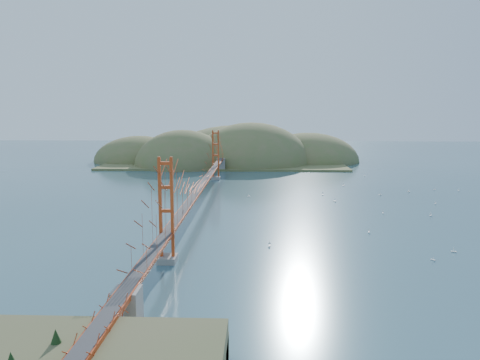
{
  "coord_description": "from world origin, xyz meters",
  "views": [
    {
      "loc": [
        9.88,
        -79.29,
        16.9
      ],
      "look_at": [
        6.87,
        0.0,
        4.57
      ],
      "focal_mm": 35.0,
      "sensor_mm": 36.0,
      "label": 1
    }
  ],
  "objects_px": {
    "fort": "(126,333)",
    "sailboat_0": "(369,231)",
    "bridge": "(200,166)",
    "sailboat_2": "(454,251)",
    "sailboat_1": "(380,194)"
  },
  "relations": [
    {
      "from": "sailboat_0",
      "to": "sailboat_2",
      "type": "xyz_separation_m",
      "value": [
        7.96,
        -8.5,
        0.01
      ]
    },
    {
      "from": "bridge",
      "to": "sailboat_0",
      "type": "height_order",
      "value": "bridge"
    },
    {
      "from": "fort",
      "to": "sailboat_0",
      "type": "relative_size",
      "value": 5.85
    },
    {
      "from": "bridge",
      "to": "sailboat_2",
      "type": "xyz_separation_m",
      "value": [
        33.1,
        -25.35,
        -6.85
      ]
    },
    {
      "from": "fort",
      "to": "sailboat_1",
      "type": "bearing_deg",
      "value": 60.51
    },
    {
      "from": "fort",
      "to": "sailboat_0",
      "type": "bearing_deg",
      "value": 51.53
    },
    {
      "from": "fort",
      "to": "sailboat_2",
      "type": "bearing_deg",
      "value": 34.69
    },
    {
      "from": "fort",
      "to": "sailboat_0",
      "type": "xyz_separation_m",
      "value": [
        24.74,
        31.13,
        -0.52
      ]
    },
    {
      "from": "bridge",
      "to": "sailboat_0",
      "type": "relative_size",
      "value": 149.2
    },
    {
      "from": "sailboat_0",
      "to": "sailboat_1",
      "type": "bearing_deg",
      "value": 72.73
    },
    {
      "from": "sailboat_2",
      "to": "fort",
      "type": "bearing_deg",
      "value": -145.31
    },
    {
      "from": "sailboat_0",
      "to": "sailboat_2",
      "type": "bearing_deg",
      "value": -46.87
    },
    {
      "from": "bridge",
      "to": "sailboat_2",
      "type": "bearing_deg",
      "value": -37.45
    },
    {
      "from": "fort",
      "to": "sailboat_1",
      "type": "height_order",
      "value": "fort"
    },
    {
      "from": "sailboat_1",
      "to": "sailboat_0",
      "type": "xyz_separation_m",
      "value": [
        -8.7,
        -27.98,
        -0.01
      ]
    }
  ]
}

